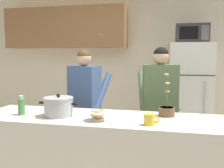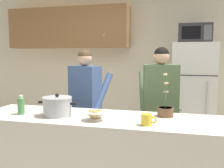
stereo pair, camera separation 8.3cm
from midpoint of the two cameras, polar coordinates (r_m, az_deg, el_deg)
The scene contains 11 objects.
back_wall_unit at distance 4.59m, azimuth 0.87°, elevation 5.89°, with size 6.00×0.48×2.60m.
kitchen_island at distance 2.56m, azimuth -3.79°, elevation -17.43°, with size 2.35×0.68×0.92m, color silver.
refrigerator at distance 4.15m, azimuth 16.51°, elevation -2.87°, with size 0.64×0.68×1.68m.
microwave at distance 4.09m, azimuth 16.97°, elevation 10.77°, with size 0.48×0.37×0.28m.
person_near_pot at distance 3.24m, azimuth -6.87°, elevation -2.96°, with size 0.57×0.53×1.57m.
person_by_sink at distance 3.09m, azimuth 9.96°, elevation -3.09°, with size 0.55×0.49×1.59m.
cooking_pot at distance 2.47m, azimuth -12.89°, elevation -4.98°, with size 0.39×0.28×0.22m.
coffee_mug at distance 2.13m, azimuth 7.30°, elevation -7.91°, with size 0.13×0.09×0.10m.
bread_bowl at distance 2.26m, azimuth -4.26°, elevation -6.94°, with size 0.20×0.20×0.10m.
bottle_near_edge at distance 2.63m, azimuth -20.58°, elevation -4.52°, with size 0.07×0.07×0.19m.
potted_orchid at distance 2.47m, azimuth 11.24°, elevation -5.72°, with size 0.15×0.15×0.41m.
Camera 1 is at (0.62, -2.25, 1.49)m, focal length 40.64 mm.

